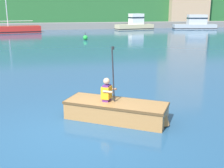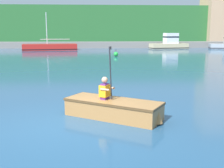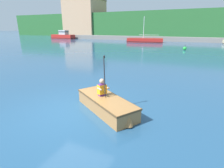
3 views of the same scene
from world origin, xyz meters
name	(u,v)px [view 2 (image 2 of 3)]	position (x,y,z in m)	size (l,w,h in m)	color
ground_plane	(68,125)	(0.00, 0.00, 0.00)	(300.00, 300.00, 0.00)	navy
shoreline_ridge	(92,26)	(0.00, 55.73, 3.61)	(120.00, 20.00, 7.22)	#28602D
waterfront_office_block_center	(41,27)	(-10.06, 51.43, 3.43)	(7.37, 6.78, 6.83)	#75665B
marina_dock	(91,45)	(0.00, 35.86, 0.45)	(62.85, 2.40, 0.90)	slate
moored_boat_dock_west_end	(170,43)	(11.27, 32.96, 0.75)	(5.76, 2.76, 2.21)	#CCB789
moored_boat_dock_center_far	(50,47)	(-5.21, 30.58, 0.38)	(7.20, 3.25, 4.84)	red
rowboat_foreground	(114,108)	(1.21, 0.55, 0.27)	(2.74, 2.20, 0.49)	#A3703D
person_paddler	(105,89)	(0.97, 0.70, 0.77)	(0.45, 0.45, 1.44)	#592672
channel_buoy	(116,54)	(2.70, 20.37, 0.22)	(0.44, 0.44, 0.72)	green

